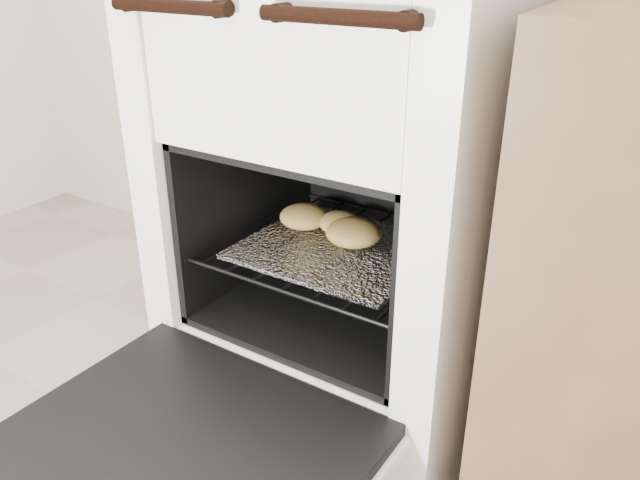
{
  "coord_description": "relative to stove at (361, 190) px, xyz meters",
  "views": [
    {
      "loc": [
        0.79,
        0.06,
        0.95
      ],
      "look_at": [
        0.18,
        0.98,
        0.43
      ],
      "focal_mm": 35.0,
      "sensor_mm": 36.0,
      "label": 1
    }
  ],
  "objects": [
    {
      "name": "baked_rolls",
      "position": [
        -0.04,
        -0.05,
        -0.07
      ],
      "size": [
        0.27,
        0.17,
        0.05
      ],
      "color": "#DCAF58",
      "rests_on": "foil_sheet"
    },
    {
      "name": "oven_door",
      "position": [
        0.0,
        -0.55,
        -0.27
      ],
      "size": [
        0.59,
        0.46,
        0.04
      ],
      "color": "black",
      "rests_on": "stove"
    },
    {
      "name": "stove",
      "position": [
        0.0,
        0.0,
        0.0
      ],
      "size": [
        0.65,
        0.73,
        1.0
      ],
      "color": "white",
      "rests_on": "ground"
    },
    {
      "name": "oven_rack",
      "position": [
        0.0,
        -0.07,
        -0.11
      ],
      "size": [
        0.47,
        0.46,
        0.01
      ],
      "color": "black",
      "rests_on": "stove"
    },
    {
      "name": "foil_sheet",
      "position": [
        0.0,
        -0.09,
        -0.1
      ],
      "size": [
        0.37,
        0.33,
        0.01
      ],
      "primitive_type": "cube",
      "color": "white",
      "rests_on": "oven_rack"
    }
  ]
}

